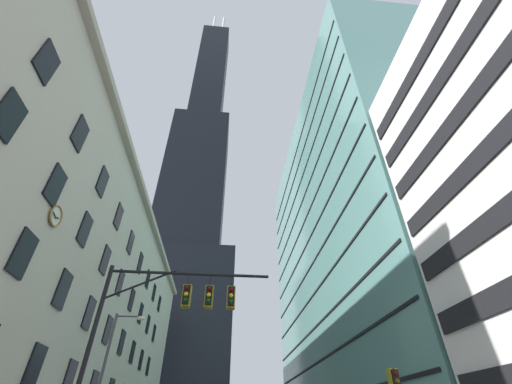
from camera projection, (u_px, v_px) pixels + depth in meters
name	position (u px, v px, depth m)	size (l,w,h in m)	color
station_building	(62.00, 304.00, 32.12)	(13.44, 56.18, 23.07)	beige
dark_skyscraper	(191.00, 216.00, 98.70)	(27.67, 27.67, 184.34)	black
glass_office_midrise	(351.00, 242.00, 50.56)	(14.90, 50.75, 50.35)	slate
traffic_signal_mast	(175.00, 311.00, 14.56)	(7.82, 0.63, 7.58)	black
street_lamppost	(109.00, 365.00, 19.06)	(1.94, 0.32, 7.27)	#47474C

